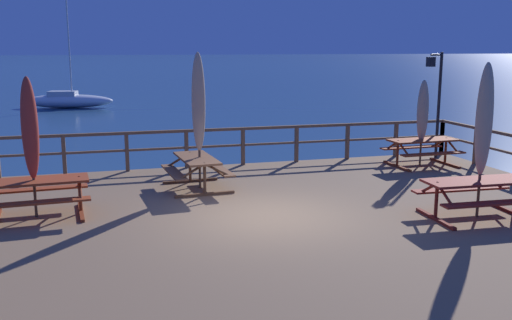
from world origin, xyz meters
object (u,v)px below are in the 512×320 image
object	(u,v)px
picnic_table_mid_right	(197,166)
patio_umbrella_tall_mid_left	(199,103)
picnic_table_back_right	(477,190)
lamp_post_hooked	(436,89)
patio_umbrella_short_front	(30,129)
picnic_table_mid_centre	(38,190)
patio_umbrella_tall_front	(423,112)
sailboat_distant	(67,100)
patio_umbrella_tall_back_right	(484,120)
picnic_table_back_left	(422,146)

from	to	relation	value
picnic_table_mid_right	patio_umbrella_tall_mid_left	size ratio (longest dim) A/B	0.59
picnic_table_back_right	patio_umbrella_tall_mid_left	size ratio (longest dim) A/B	0.67
picnic_table_mid_right	lamp_post_hooked	xyz separation A→B (m)	(7.57, 1.83, 1.56)
patio_umbrella_short_front	lamp_post_hooked	size ratio (longest dim) A/B	0.87
picnic_table_mid_centre	picnic_table_back_right	bearing A→B (deg)	-15.82
patio_umbrella_tall_front	sailboat_distant	size ratio (longest dim) A/B	0.32
patio_umbrella_tall_front	patio_umbrella_tall_mid_left	xyz separation A→B (m)	(-6.57, -0.98, 0.51)
patio_umbrella_tall_back_right	lamp_post_hooked	distance (m)	6.24
patio_umbrella_tall_mid_left	patio_umbrella_tall_back_right	world-z (taller)	patio_umbrella_tall_mid_left
picnic_table_back_right	sailboat_distant	xyz separation A→B (m)	(-9.03, 31.10, -0.72)
patio_umbrella_tall_front	picnic_table_mid_right	bearing A→B (deg)	-171.49
sailboat_distant	patio_umbrella_tall_mid_left	bearing A→B (deg)	-81.33
picnic_table_back_right	lamp_post_hooked	world-z (taller)	lamp_post_hooked
patio_umbrella_tall_mid_left	lamp_post_hooked	bearing A→B (deg)	13.66
patio_umbrella_tall_front	patio_umbrella_tall_back_right	bearing A→B (deg)	-108.84
picnic_table_mid_right	patio_umbrella_short_front	bearing A→B (deg)	-157.17
picnic_table_back_right	sailboat_distant	bearing A→B (deg)	106.19
sailboat_distant	patio_umbrella_short_front	bearing A→B (deg)	-88.87
picnic_table_back_left	lamp_post_hooked	xyz separation A→B (m)	(0.90, 0.87, 1.55)
patio_umbrella_short_front	patio_umbrella_tall_mid_left	size ratio (longest dim) A/B	0.86
patio_umbrella_tall_mid_left	sailboat_distant	xyz separation A→B (m)	(-4.15, 27.23, -2.22)
patio_umbrella_tall_back_right	patio_umbrella_tall_front	bearing A→B (deg)	71.16
patio_umbrella_short_front	picnic_table_back_right	bearing A→B (deg)	-15.70
patio_umbrella_tall_mid_left	lamp_post_hooked	size ratio (longest dim) A/B	1.01
patio_umbrella_short_front	sailboat_distant	xyz separation A→B (m)	(-0.57, 28.72, -1.94)
picnic_table_mid_centre	lamp_post_hooked	distance (m)	11.61
patio_umbrella_short_front	picnic_table_mid_centre	bearing A→B (deg)	2.52
lamp_post_hooked	sailboat_distant	world-z (taller)	sailboat_distant
picnic_table_mid_right	patio_umbrella_short_front	distance (m)	4.00
picnic_table_back_left	patio_umbrella_short_front	world-z (taller)	patio_umbrella_short_front
picnic_table_mid_right	lamp_post_hooked	distance (m)	7.95
picnic_table_back_left	picnic_table_back_right	distance (m)	5.12
patio_umbrella_tall_front	patio_umbrella_short_front	xyz separation A→B (m)	(-10.16, -2.47, 0.23)
patio_umbrella_short_front	patio_umbrella_tall_mid_left	bearing A→B (deg)	22.57
picnic_table_mid_right	picnic_table_back_right	distance (m)	6.27
picnic_table_back_left	picnic_table_mid_centre	size ratio (longest dim) A/B	0.97
picnic_table_back_right	patio_umbrella_tall_back_right	size ratio (longest dim) A/B	0.71
patio_umbrella_tall_front	lamp_post_hooked	bearing A→B (deg)	42.13
picnic_table_back_left	patio_umbrella_short_front	size ratio (longest dim) A/B	0.71
picnic_table_back_right	lamp_post_hooked	bearing A→B (deg)	65.23
patio_umbrella_short_front	lamp_post_hooked	distance (m)	11.57
patio_umbrella_short_front	picnic_table_back_left	bearing A→B (deg)	13.47
patio_umbrella_tall_back_right	lamp_post_hooked	size ratio (longest dim) A/B	0.96
picnic_table_back_right	patio_umbrella_tall_back_right	distance (m)	1.39
picnic_table_back_left	picnic_table_mid_centre	xyz separation A→B (m)	(-10.12, -2.44, 0.00)
picnic_table_mid_centre	patio_umbrella_tall_mid_left	distance (m)	4.11
picnic_table_mid_centre	patio_umbrella_tall_back_right	bearing A→B (deg)	-15.67
patio_umbrella_tall_back_right	picnic_table_back_left	bearing A→B (deg)	70.77
picnic_table_mid_centre	picnic_table_mid_right	bearing A→B (deg)	23.16
picnic_table_mid_centre	patio_umbrella_tall_front	size ratio (longest dim) A/B	0.83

